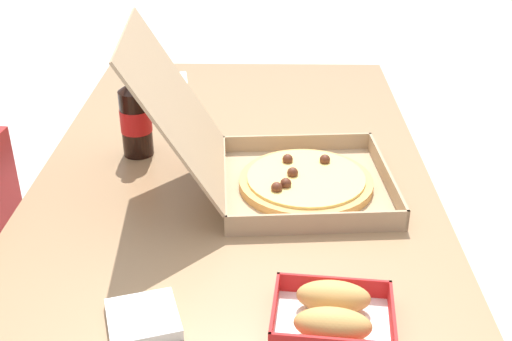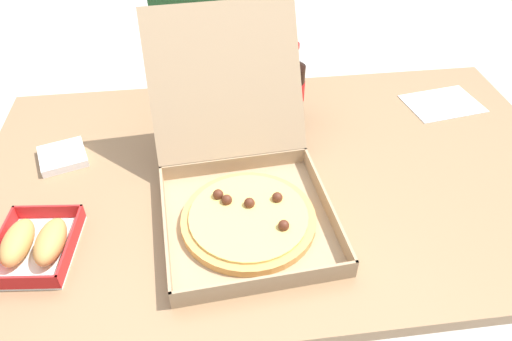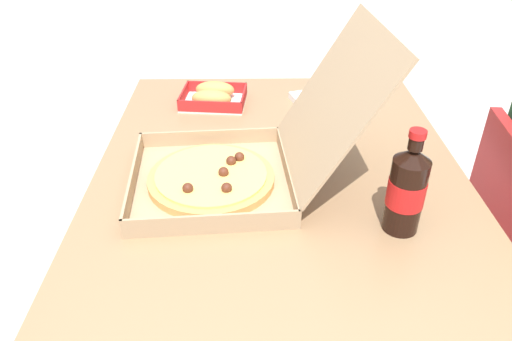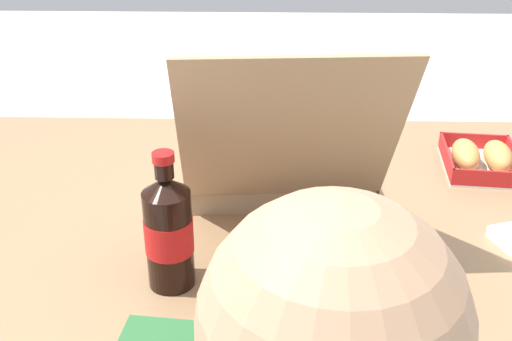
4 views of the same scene
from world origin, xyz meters
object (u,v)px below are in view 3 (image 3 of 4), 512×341
Objects in this scene: cola_bottle at (407,189)px; napkin_pile at (312,100)px; bread_side_box at (213,96)px; pizza_box_open at (234,164)px.

cola_bottle reaches higher than napkin_pile.
cola_bottle is at bearing 34.66° from bread_side_box.
bread_side_box is 1.86× the size of napkin_pile.
cola_bottle reaches higher than bread_side_box.
cola_bottle is (0.60, 0.41, 0.07)m from bread_side_box.
pizza_box_open is at bearing -27.48° from napkin_pile.
napkin_pile is (-0.00, 0.30, -0.02)m from bread_side_box.
pizza_box_open is 0.38m from cola_bottle.
napkin_pile is at bearing 152.52° from pizza_box_open.
pizza_box_open reaches higher than cola_bottle.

